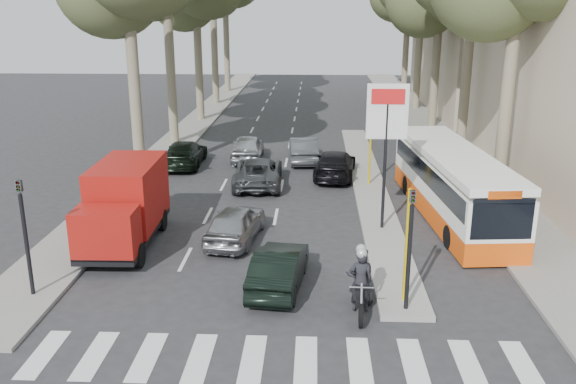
% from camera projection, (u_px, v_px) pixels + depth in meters
% --- Properties ---
extents(ground, '(120.00, 120.00, 0.00)m').
position_uv_depth(ground, '(292.00, 287.00, 18.63)').
color(ground, '#28282B').
rests_on(ground, ground).
extents(sidewalk_right, '(3.20, 70.00, 0.12)m').
position_uv_depth(sidewalk_right, '(430.00, 129.00, 42.13)').
color(sidewalk_right, gray).
rests_on(sidewalk_right, ground).
extents(median_left, '(2.40, 64.00, 0.12)m').
position_uv_depth(median_left, '(200.00, 120.00, 45.70)').
color(median_left, gray).
rests_on(median_left, ground).
extents(traffic_island, '(1.50, 26.00, 0.16)m').
position_uv_depth(traffic_island, '(369.00, 185.00, 28.98)').
color(traffic_island, gray).
rests_on(traffic_island, ground).
extents(building_far, '(11.00, 20.00, 16.00)m').
position_uv_depth(building_far, '(504.00, 9.00, 48.11)').
color(building_far, '#B7A88E').
rests_on(building_far, ground).
extents(billboard, '(1.50, 12.10, 5.60)m').
position_uv_depth(billboard, '(386.00, 136.00, 22.18)').
color(billboard, yellow).
rests_on(billboard, ground).
extents(traffic_light_island, '(0.16, 0.41, 3.60)m').
position_uv_depth(traffic_light_island, '(411.00, 230.00, 16.33)').
color(traffic_light_island, black).
rests_on(traffic_light_island, ground).
extents(traffic_light_left, '(0.16, 0.41, 3.60)m').
position_uv_depth(traffic_light_left, '(23.00, 218.00, 17.27)').
color(traffic_light_left, black).
rests_on(traffic_light_left, ground).
extents(silver_hatchback, '(2.12, 4.16, 1.36)m').
position_uv_depth(silver_hatchback, '(235.00, 223.00, 22.16)').
color(silver_hatchback, '#94959B').
rests_on(silver_hatchback, ground).
extents(dark_hatchback, '(1.78, 4.03, 1.29)m').
position_uv_depth(dark_hatchback, '(279.00, 268.00, 18.48)').
color(dark_hatchback, black).
rests_on(dark_hatchback, ground).
extents(queue_car_a, '(2.40, 4.88, 1.33)m').
position_uv_depth(queue_car_a, '(258.00, 172.00, 29.07)').
color(queue_car_a, '#43464A').
rests_on(queue_car_a, ground).
extents(queue_car_b, '(2.39, 4.81, 1.34)m').
position_uv_depth(queue_car_b, '(335.00, 164.00, 30.41)').
color(queue_car_b, black).
rests_on(queue_car_b, ground).
extents(queue_car_c, '(1.81, 4.25, 1.43)m').
position_uv_depth(queue_car_c, '(248.00, 147.00, 33.79)').
color(queue_car_c, '#B0B4B9').
rests_on(queue_car_c, ground).
extents(queue_car_d, '(1.75, 4.24, 1.37)m').
position_uv_depth(queue_car_d, '(303.00, 149.00, 33.47)').
color(queue_car_d, '#52555A').
rests_on(queue_car_d, ground).
extents(queue_car_e, '(1.99, 4.69, 1.35)m').
position_uv_depth(queue_car_e, '(185.00, 153.00, 32.60)').
color(queue_car_e, black).
rests_on(queue_car_e, ground).
extents(red_truck, '(2.20, 5.49, 2.91)m').
position_uv_depth(red_truck, '(125.00, 204.00, 21.58)').
color(red_truck, black).
rests_on(red_truck, ground).
extents(city_bus, '(3.20, 10.66, 2.77)m').
position_uv_depth(city_bus, '(452.00, 182.00, 24.47)').
color(city_bus, '#EE510D').
rests_on(city_bus, ground).
extents(motorcycle, '(0.83, 2.28, 1.94)m').
position_uv_depth(motorcycle, '(360.00, 280.00, 17.09)').
color(motorcycle, black).
rests_on(motorcycle, ground).
extents(pedestrian_near, '(0.83, 1.19, 1.84)m').
position_uv_depth(pedestrian_near, '(482.00, 172.00, 27.62)').
color(pedestrian_near, '#41344E').
rests_on(pedestrian_near, sidewalk_right).
extents(pedestrian_far, '(1.15, 0.56, 1.74)m').
position_uv_depth(pedestrian_far, '(489.00, 200.00, 23.80)').
color(pedestrian_far, '#6A5A4F').
rests_on(pedestrian_far, sidewalk_right).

